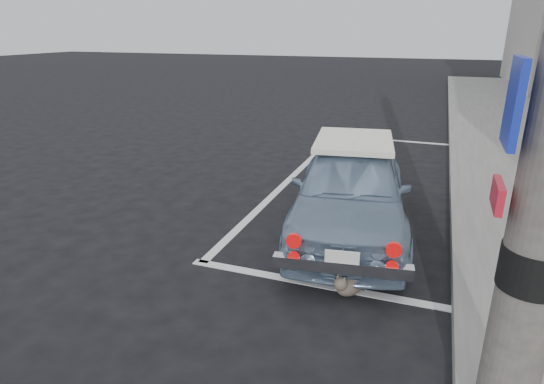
# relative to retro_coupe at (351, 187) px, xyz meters

# --- Properties ---
(ground) EXTENTS (80.00, 80.00, 0.00)m
(ground) POSITION_rel_retro_coupe_xyz_m (-0.50, -1.00, -0.61)
(ground) COLOR black
(ground) RESTS_ON ground
(pline_rear) EXTENTS (3.00, 0.12, 0.01)m
(pline_rear) POSITION_rel_retro_coupe_xyz_m (-0.00, -1.50, -0.61)
(pline_rear) COLOR silver
(pline_rear) RESTS_ON ground
(pline_front) EXTENTS (3.00, 0.12, 0.01)m
(pline_front) POSITION_rel_retro_coupe_xyz_m (-0.00, 5.50, -0.61)
(pline_front) COLOR silver
(pline_front) RESTS_ON ground
(pline_side) EXTENTS (0.12, 7.00, 0.01)m
(pline_side) POSITION_rel_retro_coupe_xyz_m (-1.40, 2.00, -0.61)
(pline_side) COLOR silver
(pline_side) RESTS_ON ground
(retro_coupe) EXTENTS (1.92, 3.71, 1.20)m
(retro_coupe) POSITION_rel_retro_coupe_xyz_m (0.00, 0.00, 0.00)
(retro_coupe) COLOR #738CA8
(retro_coupe) RESTS_ON ground
(cat) EXTENTS (0.36, 0.48, 0.28)m
(cat) POSITION_rel_retro_coupe_xyz_m (0.31, -1.57, -0.48)
(cat) COLOR #7A6E5D
(cat) RESTS_ON ground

